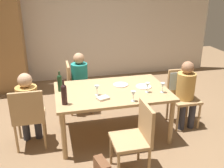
{
  "coord_description": "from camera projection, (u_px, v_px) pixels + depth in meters",
  "views": [
    {
      "loc": [
        -0.84,
        -3.49,
        2.27
      ],
      "look_at": [
        0.0,
        0.0,
        0.85
      ],
      "focal_mm": 41.63,
      "sensor_mm": 36.0,
      "label": 1
    }
  ],
  "objects": [
    {
      "name": "chair_right_end",
      "position": [
        181.0,
        89.0,
        4.33
      ],
      "size": [
        0.44,
        0.46,
        0.92
      ],
      "rotation": [
        0.0,
        0.0,
        3.14
      ],
      "color": "tan",
      "rests_on": "ground_plane"
    },
    {
      "name": "person_man_guest",
      "position": [
        186.0,
        90.0,
        4.17
      ],
      "size": [
        0.3,
        0.34,
        1.11
      ],
      "rotation": [
        0.0,
        0.0,
        3.14
      ],
      "color": "#33333D",
      "rests_on": "ground_plane"
    },
    {
      "name": "wine_bottle_tall_green",
      "position": [
        60.0,
        82.0,
        3.82
      ],
      "size": [
        0.07,
        0.07,
        0.3
      ],
      "color": "#19381E",
      "rests_on": "dining_table"
    },
    {
      "name": "wine_glass_far",
      "position": [
        133.0,
        94.0,
        3.5
      ],
      "size": [
        0.07,
        0.07,
        0.15
      ],
      "color": "silver",
      "rests_on": "dining_table"
    },
    {
      "name": "wine_bottle_dark_red",
      "position": [
        64.0,
        94.0,
        3.4
      ],
      "size": [
        0.08,
        0.08,
        0.35
      ],
      "color": "black",
      "rests_on": "dining_table"
    },
    {
      "name": "dinner_plate_host",
      "position": [
        144.0,
        86.0,
        4.01
      ],
      "size": [
        0.24,
        0.24,
        0.01
      ],
      "primitive_type": "cylinder",
      "color": "white",
      "rests_on": "dining_table"
    },
    {
      "name": "dinner_plate_guest_left",
      "position": [
        121.0,
        85.0,
        4.08
      ],
      "size": [
        0.23,
        0.23,
        0.01
      ],
      "primitive_type": "cylinder",
      "color": "silver",
      "rests_on": "dining_table"
    },
    {
      "name": "wine_glass_centre",
      "position": [
        97.0,
        88.0,
        3.69
      ],
      "size": [
        0.07,
        0.07,
        0.15
      ],
      "color": "silver",
      "rests_on": "dining_table"
    },
    {
      "name": "person_man_bearded",
      "position": [
        28.0,
        104.0,
        3.69
      ],
      "size": [
        0.3,
        0.34,
        1.11
      ],
      "color": "#33333D",
      "rests_on": "ground_plane"
    },
    {
      "name": "person_woman_host",
      "position": [
        81.0,
        78.0,
        4.69
      ],
      "size": [
        0.34,
        0.29,
        1.11
      ],
      "rotation": [
        0.0,
        0.0,
        -1.57
      ],
      "color": "#33333D",
      "rests_on": "ground_plane"
    },
    {
      "name": "chair_left_end",
      "position": [
        29.0,
        114.0,
        3.63
      ],
      "size": [
        0.44,
        0.44,
        0.92
      ],
      "color": "tan",
      "rests_on": "ground_plane"
    },
    {
      "name": "rear_room_partition",
      "position": [
        85.0,
        23.0,
        6.15
      ],
      "size": [
        6.4,
        0.12,
        2.7
      ],
      "primitive_type": "cube",
      "color": "beige",
      "rests_on": "ground_plane"
    },
    {
      "name": "chair_far_left",
      "position": [
        75.0,
        84.0,
        4.71
      ],
      "size": [
        0.44,
        0.44,
        0.92
      ],
      "rotation": [
        0.0,
        0.0,
        -1.57
      ],
      "color": "tan",
      "rests_on": "ground_plane"
    },
    {
      "name": "folded_napkin",
      "position": [
        103.0,
        98.0,
        3.59
      ],
      "size": [
        0.19,
        0.17,
        0.03
      ],
      "primitive_type": "cube",
      "rotation": [
        0.0,
        0.0,
        0.33
      ],
      "color": "beige",
      "rests_on": "dining_table"
    },
    {
      "name": "dining_table",
      "position": [
        112.0,
        95.0,
        3.92
      ],
      "size": [
        1.68,
        1.09,
        0.75
      ],
      "color": "tan",
      "rests_on": "ground_plane"
    },
    {
      "name": "wine_glass_near_left",
      "position": [
        147.0,
        85.0,
        3.79
      ],
      "size": [
        0.07,
        0.07,
        0.15
      ],
      "color": "silver",
      "rests_on": "dining_table"
    },
    {
      "name": "chair_near",
      "position": [
        137.0,
        134.0,
        3.15
      ],
      "size": [
        0.44,
        0.44,
        0.92
      ],
      "rotation": [
        0.0,
        0.0,
        1.57
      ],
      "color": "tan",
      "rests_on": "ground_plane"
    },
    {
      "name": "wine_glass_near_right",
      "position": [
        163.0,
        86.0,
        3.78
      ],
      "size": [
        0.07,
        0.07,
        0.15
      ],
      "color": "silver",
      "rests_on": "dining_table"
    },
    {
      "name": "handbag",
      "position": [
        102.0,
        168.0,
        3.21
      ],
      "size": [
        0.18,
        0.3,
        0.22
      ],
      "primitive_type": "cube",
      "rotation": [
        0.0,
        0.0,
        1.8
      ],
      "color": "brown",
      "rests_on": "ground_plane"
    },
    {
      "name": "ground_plane",
      "position": [
        112.0,
        133.0,
        4.17
      ],
      "size": [
        10.0,
        10.0,
        0.0
      ],
      "primitive_type": "plane",
      "color": "#846647"
    }
  ]
}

